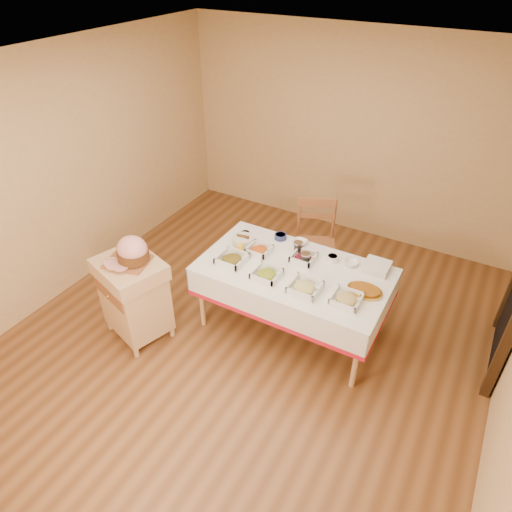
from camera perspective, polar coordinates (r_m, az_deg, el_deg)
The scene contains 22 objects.
room_shell at distance 3.97m, azimuth -0.60°, elevation 3.64°, with size 5.00×5.00×5.00m.
dining_table at distance 4.48m, azimuth 4.71°, elevation -3.28°, with size 1.82×1.02×0.76m.
butcher_cart at distance 4.62m, azimuth -14.98°, elevation -4.66°, with size 0.75×0.69×0.89m.
dining_chair at distance 5.20m, azimuth 7.34°, elevation 1.56°, with size 0.59×0.58×1.01m.
ham_on_board at distance 4.32m, azimuth -15.27°, elevation 0.48°, with size 0.41×0.39×0.27m.
serving_dish_a at distance 4.44m, azimuth -3.04°, elevation -0.42°, with size 0.27×0.26×0.11m.
serving_dish_b at distance 4.25m, azimuth 1.33°, elevation -2.29°, with size 0.24×0.24×0.10m.
serving_dish_c at distance 4.11m, azimuth 6.12°, elevation -3.95°, with size 0.27×0.27×0.11m.
serving_dish_d at distance 4.05m, azimuth 11.23°, elevation -5.29°, with size 0.25×0.25×0.09m.
serving_dish_e at distance 4.57m, azimuth 0.41°, elevation 0.76°, with size 0.23×0.22×0.11m.
serving_dish_f at distance 4.48m, azimuth 5.95°, elevation -0.24°, with size 0.23×0.22×0.11m.
small_bowl_left at distance 4.83m, azimuth -1.35°, elevation 2.79°, with size 0.11×0.11×0.05m.
small_bowl_mid at distance 4.79m, azimuth 3.09°, elevation 2.49°, with size 0.13×0.13×0.05m.
small_bowl_right at distance 4.52m, azimuth 9.54°, elevation -0.24°, with size 0.12×0.12×0.06m.
bowl_white_imported at distance 4.74m, azimuth 5.53°, elevation 1.74°, with size 0.14×0.14×0.04m, color white.
bowl_small_imported at distance 4.51m, azimuth 11.84°, elevation -0.83°, with size 0.14×0.14×0.04m, color white.
preserve_jar_left at distance 4.58m, azimuth 5.30°, elevation 1.04°, with size 0.09×0.09×0.12m.
preserve_jar_right at distance 4.43m, azimuth 6.18°, elevation -0.40°, with size 0.10×0.10×0.12m.
mustard_bottle at distance 4.51m, azimuth -1.97°, elevation 0.86°, with size 0.05×0.05×0.16m.
bread_basket at distance 4.70m, azimuth -1.63°, elevation 1.96°, with size 0.22×0.22×0.10m.
plate_stack at distance 4.49m, azimuth 14.86°, elevation -1.30°, with size 0.24×0.24×0.07m.
brass_platter at distance 4.19m, azimuth 13.43°, elevation -4.22°, with size 0.32×0.23×0.04m.
Camera 1 is at (1.70, -2.92, 3.38)m, focal length 32.00 mm.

